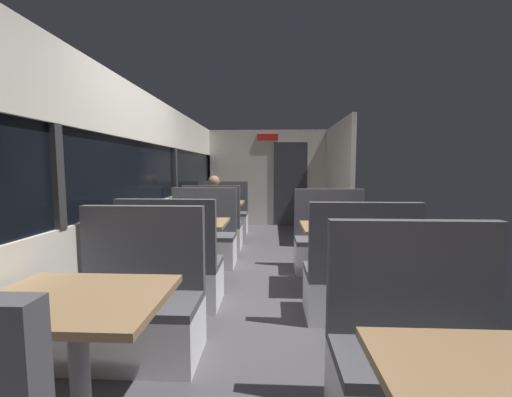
{
  "coord_description": "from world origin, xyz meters",
  "views": [
    {
      "loc": [
        0.1,
        -3.62,
        1.39
      ],
      "look_at": [
        -0.14,
        1.3,
        0.92
      ],
      "focal_mm": 22.52,
      "sensor_mm": 36.0,
      "label": 1
    }
  ],
  "objects_px": {
    "bench_far_window_facing_end": "(213,230)",
    "dining_table_rear_aisle": "(342,235)",
    "dining_table_far_window": "(220,207)",
    "bench_rear_aisle_facing_end": "(358,284)",
    "bench_rear_aisle_facing_entry": "(330,247)",
    "bench_mid_window_facing_entry": "(202,242)",
    "dining_table_mid_window": "(190,230)",
    "bench_front_aisle_facing_entry": "(423,371)",
    "seated_passenger": "(214,217)",
    "bench_far_window_facing_entry": "(225,218)",
    "bench_near_window_facing_entry": "(136,312)",
    "bench_mid_window_facing_end": "(173,274)",
    "dining_table_near_window": "(77,315)"
  },
  "relations": [
    {
      "from": "dining_table_mid_window",
      "to": "bench_front_aisle_facing_entry",
      "type": "relative_size",
      "value": 0.82
    },
    {
      "from": "dining_table_far_window",
      "to": "bench_rear_aisle_facing_end",
      "type": "relative_size",
      "value": 0.82
    },
    {
      "from": "bench_far_window_facing_end",
      "to": "dining_table_rear_aisle",
      "type": "xyz_separation_m",
      "value": [
        1.79,
        -1.77,
        0.31
      ]
    },
    {
      "from": "bench_front_aisle_facing_entry",
      "to": "bench_rear_aisle_facing_entry",
      "type": "height_order",
      "value": "same"
    },
    {
      "from": "bench_far_window_facing_entry",
      "to": "bench_rear_aisle_facing_end",
      "type": "xyz_separation_m",
      "value": [
        1.79,
        -3.87,
        0.0
      ]
    },
    {
      "from": "bench_mid_window_facing_entry",
      "to": "bench_front_aisle_facing_entry",
      "type": "relative_size",
      "value": 1.0
    },
    {
      "from": "bench_near_window_facing_entry",
      "to": "bench_mid_window_facing_entry",
      "type": "distance_m",
      "value": 2.27
    },
    {
      "from": "dining_table_rear_aisle",
      "to": "dining_table_far_window",
      "type": "bearing_deg",
      "value": 125.89
    },
    {
      "from": "bench_far_window_facing_entry",
      "to": "bench_far_window_facing_end",
      "type": "bearing_deg",
      "value": -90.0
    },
    {
      "from": "bench_rear_aisle_facing_entry",
      "to": "seated_passenger",
      "type": "relative_size",
      "value": 0.87
    },
    {
      "from": "bench_far_window_facing_end",
      "to": "dining_table_rear_aisle",
      "type": "distance_m",
      "value": 2.54
    },
    {
      "from": "bench_far_window_facing_end",
      "to": "bench_front_aisle_facing_entry",
      "type": "xyz_separation_m",
      "value": [
        1.79,
        -3.75,
        0.0
      ]
    },
    {
      "from": "dining_table_near_window",
      "to": "bench_mid_window_facing_end",
      "type": "relative_size",
      "value": 0.82
    },
    {
      "from": "bench_mid_window_facing_entry",
      "to": "bench_far_window_facing_entry",
      "type": "xyz_separation_m",
      "value": [
        0.0,
        2.27,
        0.0
      ]
    },
    {
      "from": "bench_mid_window_facing_entry",
      "to": "seated_passenger",
      "type": "relative_size",
      "value": 0.87
    },
    {
      "from": "bench_near_window_facing_entry",
      "to": "bench_far_window_facing_end",
      "type": "relative_size",
      "value": 1.0
    },
    {
      "from": "bench_mid_window_facing_entry",
      "to": "bench_far_window_facing_entry",
      "type": "distance_m",
      "value": 2.27
    },
    {
      "from": "bench_far_window_facing_entry",
      "to": "bench_rear_aisle_facing_end",
      "type": "height_order",
      "value": "same"
    },
    {
      "from": "dining_table_rear_aisle",
      "to": "seated_passenger",
      "type": "relative_size",
      "value": 0.71
    },
    {
      "from": "dining_table_mid_window",
      "to": "bench_rear_aisle_facing_end",
      "type": "height_order",
      "value": "bench_rear_aisle_facing_end"
    },
    {
      "from": "bench_far_window_facing_end",
      "to": "dining_table_rear_aisle",
      "type": "height_order",
      "value": "bench_far_window_facing_end"
    },
    {
      "from": "bench_rear_aisle_facing_entry",
      "to": "bench_mid_window_facing_entry",
      "type": "bearing_deg",
      "value": 173.62
    },
    {
      "from": "bench_rear_aisle_facing_end",
      "to": "bench_rear_aisle_facing_entry",
      "type": "bearing_deg",
      "value": 90.0
    },
    {
      "from": "bench_mid_window_facing_end",
      "to": "dining_table_rear_aisle",
      "type": "distance_m",
      "value": 1.88
    },
    {
      "from": "bench_mid_window_facing_end",
      "to": "dining_table_rear_aisle",
      "type": "height_order",
      "value": "bench_mid_window_facing_end"
    },
    {
      "from": "dining_table_far_window",
      "to": "dining_table_rear_aisle",
      "type": "relative_size",
      "value": 1.0
    },
    {
      "from": "bench_far_window_facing_entry",
      "to": "dining_table_far_window",
      "type": "bearing_deg",
      "value": -90.0
    },
    {
      "from": "dining_table_far_window",
      "to": "bench_mid_window_facing_entry",
      "type": "bearing_deg",
      "value": -90.0
    },
    {
      "from": "bench_far_window_facing_end",
      "to": "dining_table_far_window",
      "type": "bearing_deg",
      "value": 90.0
    },
    {
      "from": "bench_rear_aisle_facing_end",
      "to": "dining_table_far_window",
      "type": "bearing_deg",
      "value": 119.43
    },
    {
      "from": "bench_near_window_facing_entry",
      "to": "bench_mid_window_facing_end",
      "type": "distance_m",
      "value": 0.87
    },
    {
      "from": "dining_table_mid_window",
      "to": "bench_mid_window_facing_end",
      "type": "bearing_deg",
      "value": -90.0
    },
    {
      "from": "bench_mid_window_facing_end",
      "to": "bench_rear_aisle_facing_end",
      "type": "xyz_separation_m",
      "value": [
        1.79,
        -0.2,
        0.0
      ]
    },
    {
      "from": "bench_front_aisle_facing_entry",
      "to": "seated_passenger",
      "type": "height_order",
      "value": "seated_passenger"
    },
    {
      "from": "bench_mid_window_facing_entry",
      "to": "bench_far_window_facing_entry",
      "type": "height_order",
      "value": "same"
    },
    {
      "from": "dining_table_rear_aisle",
      "to": "bench_far_window_facing_end",
      "type": "bearing_deg",
      "value": 135.25
    },
    {
      "from": "dining_table_mid_window",
      "to": "dining_table_far_window",
      "type": "xyz_separation_m",
      "value": [
        0.0,
        2.27,
        0.0
      ]
    },
    {
      "from": "bench_mid_window_facing_entry",
      "to": "dining_table_far_window",
      "type": "relative_size",
      "value": 1.22
    },
    {
      "from": "bench_near_window_facing_entry",
      "to": "bench_far_window_facing_entry",
      "type": "bearing_deg",
      "value": 90.0
    },
    {
      "from": "dining_table_far_window",
      "to": "bench_far_window_facing_end",
      "type": "bearing_deg",
      "value": -90.0
    },
    {
      "from": "bench_mid_window_facing_end",
      "to": "bench_rear_aisle_facing_entry",
      "type": "distance_m",
      "value": 2.15
    },
    {
      "from": "dining_table_far_window",
      "to": "seated_passenger",
      "type": "bearing_deg",
      "value": -90.0
    },
    {
      "from": "bench_near_window_facing_entry",
      "to": "bench_rear_aisle_facing_end",
      "type": "distance_m",
      "value": 1.91
    },
    {
      "from": "bench_far_window_facing_entry",
      "to": "dining_table_rear_aisle",
      "type": "distance_m",
      "value": 3.66
    },
    {
      "from": "dining_table_near_window",
      "to": "bench_rear_aisle_facing_entry",
      "type": "distance_m",
      "value": 3.32
    },
    {
      "from": "bench_rear_aisle_facing_entry",
      "to": "seated_passenger",
      "type": "height_order",
      "value": "seated_passenger"
    },
    {
      "from": "dining_table_mid_window",
      "to": "dining_table_rear_aisle",
      "type": "distance_m",
      "value": 1.8
    },
    {
      "from": "bench_front_aisle_facing_entry",
      "to": "bench_near_window_facing_entry",
      "type": "bearing_deg",
      "value": 161.47
    },
    {
      "from": "bench_rear_aisle_facing_entry",
      "to": "dining_table_far_window",
      "type": "bearing_deg",
      "value": 135.25
    },
    {
      "from": "bench_front_aisle_facing_entry",
      "to": "bench_far_window_facing_entry",
      "type": "bearing_deg",
      "value": 109.17
    }
  ]
}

